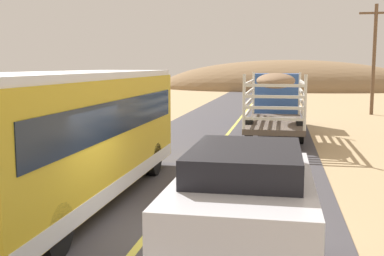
# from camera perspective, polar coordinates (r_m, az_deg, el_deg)

# --- Properties ---
(ground_plane) EXTENTS (240.00, 240.00, 0.00)m
(ground_plane) POSITION_cam_1_polar(r_m,az_deg,el_deg) (9.97, -5.03, -12.33)
(ground_plane) COLOR tan
(road_surface) EXTENTS (8.00, 120.00, 0.02)m
(road_surface) POSITION_cam_1_polar(r_m,az_deg,el_deg) (9.97, -5.03, -12.28)
(road_surface) COLOR #423F44
(road_surface) RESTS_ON ground
(road_centre_line) EXTENTS (0.16, 117.60, 0.00)m
(road_centre_line) POSITION_cam_1_polar(r_m,az_deg,el_deg) (9.97, -5.03, -12.21)
(road_centre_line) COLOR #D8CC4C
(road_centre_line) RESTS_ON road_surface
(suv_near) EXTENTS (1.90, 4.62, 2.29)m
(suv_near) POSITION_cam_1_polar(r_m,az_deg,el_deg) (6.61, 6.34, -12.25)
(suv_near) COLOR silver
(suv_near) RESTS_ON road_surface
(livestock_truck) EXTENTS (2.53, 9.70, 3.02)m
(livestock_truck) POSITION_cam_1_polar(r_m,az_deg,el_deg) (25.35, 10.10, 3.82)
(livestock_truck) COLOR #3359A5
(livestock_truck) RESTS_ON road_surface
(bus) EXTENTS (2.54, 10.00, 3.21)m
(bus) POSITION_cam_1_polar(r_m,az_deg,el_deg) (11.85, -14.11, -0.63)
(bus) COLOR gold
(bus) RESTS_ON road_surface
(power_pole_mid) EXTENTS (2.20, 0.24, 7.49)m
(power_pole_mid) POSITION_cam_1_polar(r_m,az_deg,el_deg) (34.96, 21.05, 8.11)
(power_pole_mid) COLOR brown
(power_pole_mid) RESTS_ON ground
(distant_hill) EXTENTS (37.96, 22.06, 8.35)m
(distant_hill) POSITION_cam_1_polar(r_m,az_deg,el_deg) (71.10, 11.48, 4.67)
(distant_hill) COLOR #8D6E4C
(distant_hill) RESTS_ON ground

